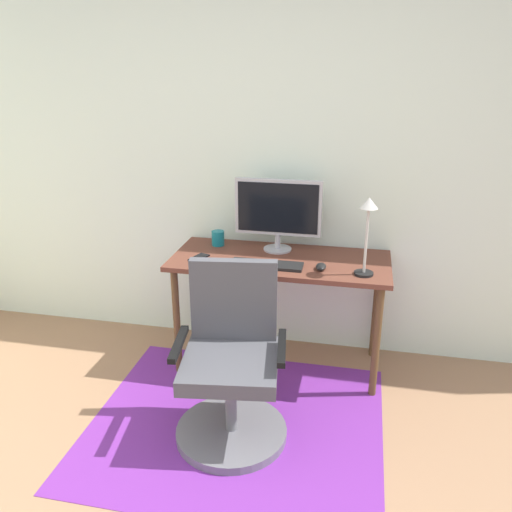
% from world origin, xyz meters
% --- Properties ---
extents(wall_back, '(6.00, 0.10, 2.60)m').
position_xyz_m(wall_back, '(0.00, 2.20, 1.30)').
color(wall_back, silver).
rests_on(wall_back, ground).
extents(area_rug, '(1.59, 1.38, 0.01)m').
position_xyz_m(area_rug, '(-0.05, 1.17, 0.00)').
color(area_rug, '#712A8F').
rests_on(area_rug, ground).
extents(desk, '(1.34, 0.58, 0.74)m').
position_xyz_m(desk, '(0.07, 1.84, 0.66)').
color(desk, brown).
rests_on(desk, ground).
extents(monitor, '(0.55, 0.18, 0.46)m').
position_xyz_m(monitor, '(0.03, 1.99, 1.01)').
color(monitor, '#B2B2B7').
rests_on(monitor, desk).
extents(keyboard, '(0.43, 0.13, 0.02)m').
position_xyz_m(keyboard, '(0.01, 1.70, 0.75)').
color(keyboard, black).
rests_on(keyboard, desk).
extents(computer_mouse, '(0.06, 0.10, 0.03)m').
position_xyz_m(computer_mouse, '(0.34, 1.71, 0.76)').
color(computer_mouse, black).
rests_on(computer_mouse, desk).
extents(coffee_cup, '(0.08, 0.08, 0.10)m').
position_xyz_m(coffee_cup, '(-0.37, 2.00, 0.79)').
color(coffee_cup, '#15737F').
rests_on(coffee_cup, desk).
extents(cell_phone, '(0.11, 0.15, 0.01)m').
position_xyz_m(cell_phone, '(-0.42, 1.74, 0.75)').
color(cell_phone, black).
rests_on(cell_phone, desk).
extents(desk_lamp, '(0.11, 0.11, 0.45)m').
position_xyz_m(desk_lamp, '(0.58, 1.68, 1.06)').
color(desk_lamp, black).
rests_on(desk_lamp, desk).
extents(office_chair, '(0.60, 0.59, 0.93)m').
position_xyz_m(office_chair, '(-0.06, 1.12, 0.36)').
color(office_chair, slate).
rests_on(office_chair, ground).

